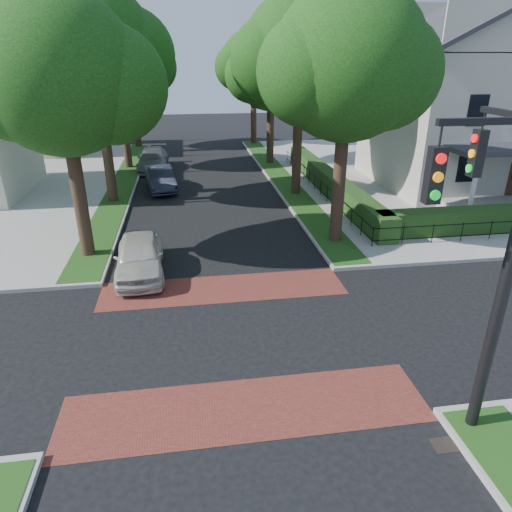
{
  "coord_description": "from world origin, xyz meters",
  "views": [
    {
      "loc": [
        -1.06,
        -11.9,
        7.96
      ],
      "look_at": [
        1.11,
        2.42,
        1.6
      ],
      "focal_mm": 32.0,
      "sensor_mm": 36.0,
      "label": 1
    }
  ],
  "objects_px": {
    "traffic_signal": "(499,238)",
    "parked_car_front": "(139,256)",
    "parked_car_rear": "(153,159)",
    "parked_car_middle": "(160,179)"
  },
  "relations": [
    {
      "from": "traffic_signal",
      "to": "parked_car_front",
      "type": "distance_m",
      "value": 12.98
    },
    {
      "from": "traffic_signal",
      "to": "parked_car_rear",
      "type": "height_order",
      "value": "traffic_signal"
    },
    {
      "from": "traffic_signal",
      "to": "parked_car_rear",
      "type": "relative_size",
      "value": 1.48
    },
    {
      "from": "parked_car_middle",
      "to": "parked_car_rear",
      "type": "relative_size",
      "value": 0.83
    },
    {
      "from": "parked_car_middle",
      "to": "parked_car_rear",
      "type": "distance_m",
      "value": 6.0
    },
    {
      "from": "traffic_signal",
      "to": "parked_car_middle",
      "type": "distance_m",
      "value": 23.57
    },
    {
      "from": "parked_car_front",
      "to": "parked_car_middle",
      "type": "height_order",
      "value": "parked_car_front"
    },
    {
      "from": "parked_car_front",
      "to": "parked_car_middle",
      "type": "relative_size",
      "value": 1.01
    },
    {
      "from": "parked_car_front",
      "to": "parked_car_rear",
      "type": "relative_size",
      "value": 0.84
    },
    {
      "from": "traffic_signal",
      "to": "parked_car_front",
      "type": "relative_size",
      "value": 1.77
    }
  ]
}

